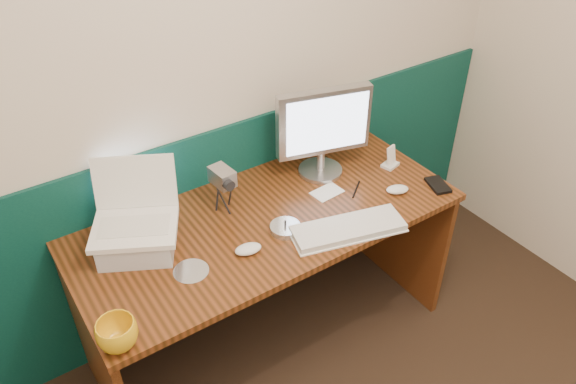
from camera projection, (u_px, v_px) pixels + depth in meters
back_wall at (177, 83)px, 2.18m from camera, size 3.50×0.04×2.50m
wainscot at (197, 232)px, 2.62m from camera, size 3.48×0.02×1.00m
desk at (269, 282)px, 2.53m from camera, size 1.60×0.70×0.75m
laptop_riser at (137, 240)px, 2.12m from camera, size 0.35×0.33×0.09m
laptop at (129, 203)px, 2.01m from camera, size 0.39×0.36×0.26m
monitor at (322, 132)px, 2.45m from camera, size 0.44×0.22×0.42m
keyboard at (348, 229)px, 2.22m from camera, size 0.47×0.26×0.03m
mouse_right at (397, 189)px, 2.43m from camera, size 0.11×0.09×0.03m
mouse_left at (248, 249)px, 2.12m from camera, size 0.11×0.08×0.03m
mug at (117, 334)px, 1.75m from camera, size 0.17×0.17×0.10m
camcorder at (224, 192)px, 2.29m from camera, size 0.10×0.13×0.19m
cd_spindle at (285, 228)px, 2.23m from camera, size 0.12×0.12×0.03m
cd_loose_a at (191, 271)px, 2.05m from camera, size 0.13×0.13×0.00m
pen at (356, 189)px, 2.46m from camera, size 0.10×0.08×0.01m
papers at (327, 192)px, 2.44m from camera, size 0.14×0.10×0.00m
dock at (390, 165)px, 2.61m from camera, size 0.09×0.07×0.01m
music_player at (391, 155)px, 2.57m from camera, size 0.06×0.04×0.09m
pda at (438, 185)px, 2.48m from camera, size 0.11×0.14×0.01m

